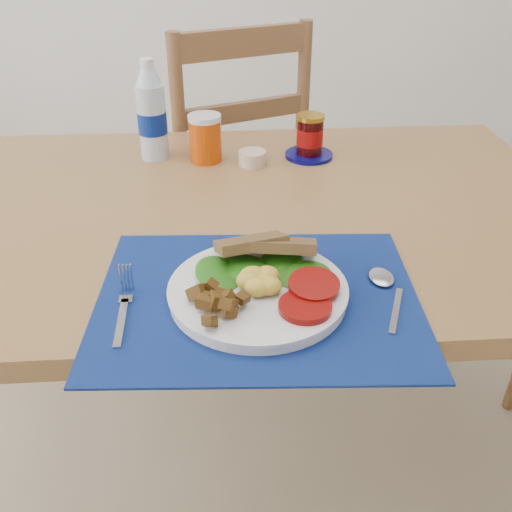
{
  "coord_description": "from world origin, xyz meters",
  "views": [
    {
      "loc": [
        -0.05,
        -0.85,
        1.28
      ],
      "look_at": [
        0.01,
        -0.09,
        0.8
      ],
      "focal_mm": 40.0,
      "sensor_mm": 36.0,
      "label": 1
    }
  ],
  "objects_px": {
    "breakfast_plate": "(254,288)",
    "juice_glass": "(205,139)",
    "jam_on_saucer": "(310,139)",
    "chair_far": "(228,150)",
    "water_bottle": "(152,116)"
  },
  "relations": [
    {
      "from": "juice_glass",
      "to": "jam_on_saucer",
      "type": "relative_size",
      "value": 0.9
    },
    {
      "from": "breakfast_plate",
      "to": "jam_on_saucer",
      "type": "distance_m",
      "value": 0.61
    },
    {
      "from": "breakfast_plate",
      "to": "juice_glass",
      "type": "relative_size",
      "value": 2.63
    },
    {
      "from": "breakfast_plate",
      "to": "water_bottle",
      "type": "relative_size",
      "value": 1.18
    },
    {
      "from": "water_bottle",
      "to": "juice_glass",
      "type": "relative_size",
      "value": 2.23
    },
    {
      "from": "breakfast_plate",
      "to": "juice_glass",
      "type": "xyz_separation_m",
      "value": [
        -0.08,
        0.58,
        0.03
      ]
    },
    {
      "from": "chair_far",
      "to": "juice_glass",
      "type": "relative_size",
      "value": 11.55
    },
    {
      "from": "chair_far",
      "to": "juice_glass",
      "type": "height_order",
      "value": "chair_far"
    },
    {
      "from": "water_bottle",
      "to": "jam_on_saucer",
      "type": "height_order",
      "value": "water_bottle"
    },
    {
      "from": "water_bottle",
      "to": "juice_glass",
      "type": "height_order",
      "value": "water_bottle"
    },
    {
      "from": "breakfast_plate",
      "to": "jam_on_saucer",
      "type": "bearing_deg",
      "value": 67.8
    },
    {
      "from": "chair_far",
      "to": "water_bottle",
      "type": "bearing_deg",
      "value": 43.55
    },
    {
      "from": "chair_far",
      "to": "water_bottle",
      "type": "xyz_separation_m",
      "value": [
        -0.18,
        -0.4,
        0.25
      ]
    },
    {
      "from": "water_bottle",
      "to": "juice_glass",
      "type": "xyz_separation_m",
      "value": [
        0.12,
        -0.03,
        -0.05
      ]
    },
    {
      "from": "chair_far",
      "to": "jam_on_saucer",
      "type": "bearing_deg",
      "value": 92.26
    }
  ]
}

